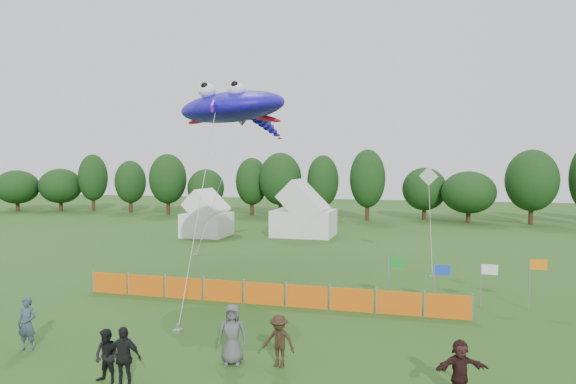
% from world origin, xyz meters
% --- Properties ---
extents(ground, '(160.00, 160.00, 0.00)m').
position_xyz_m(ground, '(0.00, 0.00, 0.00)').
color(ground, '#234C16').
rests_on(ground, ground).
extents(treeline, '(104.57, 8.78, 8.36)m').
position_xyz_m(treeline, '(1.61, 44.93, 4.18)').
color(treeline, '#382314').
rests_on(treeline, ground).
extents(tent_left, '(3.82, 3.82, 3.37)m').
position_xyz_m(tent_left, '(-13.29, 27.14, 1.70)').
color(tent_left, white).
rests_on(tent_left, ground).
extents(tent_right, '(5.41, 4.33, 3.82)m').
position_xyz_m(tent_right, '(-4.99, 29.62, 1.93)').
color(tent_right, silver).
rests_on(tent_right, ground).
extents(barrier_fence, '(17.90, 0.06, 1.00)m').
position_xyz_m(barrier_fence, '(-1.45, 7.08, 0.50)').
color(barrier_fence, '#DD5A0C').
rests_on(barrier_fence, ground).
extents(flag_row, '(6.73, 0.59, 2.26)m').
position_xyz_m(flag_row, '(7.19, 8.99, 1.41)').
color(flag_row, gray).
rests_on(flag_row, ground).
extents(spectator_a, '(0.71, 0.51, 1.83)m').
position_xyz_m(spectator_a, '(-7.45, -0.52, 0.92)').
color(spectator_a, '#304051').
rests_on(spectator_a, ground).
extents(spectator_b, '(0.83, 0.68, 1.57)m').
position_xyz_m(spectator_b, '(-3.25, -2.08, 0.78)').
color(spectator_b, black).
rests_on(spectator_b, ground).
extents(spectator_c, '(1.14, 0.76, 1.64)m').
position_xyz_m(spectator_c, '(1.24, 0.39, 0.82)').
color(spectator_c, black).
rests_on(spectator_c, ground).
extents(spectator_d, '(1.09, 0.56, 1.78)m').
position_xyz_m(spectator_d, '(-2.57, -2.28, 0.89)').
color(spectator_d, black).
rests_on(spectator_d, ground).
extents(spectator_e, '(1.04, 0.79, 1.90)m').
position_xyz_m(spectator_e, '(-0.27, 0.24, 0.95)').
color(spectator_e, '#4C4C51').
rests_on(spectator_e, ground).
extents(spectator_f, '(1.54, 0.97, 1.59)m').
position_xyz_m(spectator_f, '(6.60, -0.34, 0.79)').
color(spectator_f, black).
rests_on(spectator_f, ground).
extents(stingray_kite, '(8.16, 17.54, 10.64)m').
position_xyz_m(stingray_kite, '(-4.53, 11.73, 9.44)').
color(stingray_kite, '#1B0ED1').
rests_on(stingray_kite, ground).
extents(small_kite_white, '(1.18, 4.09, 6.23)m').
position_xyz_m(small_kite_white, '(5.79, 17.75, 4.11)').
color(small_kite_white, white).
rests_on(small_kite_white, ground).
extents(small_kite_dark, '(0.93, 9.27, 10.67)m').
position_xyz_m(small_kite_dark, '(-9.93, 23.53, 6.28)').
color(small_kite_dark, black).
rests_on(small_kite_dark, ground).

